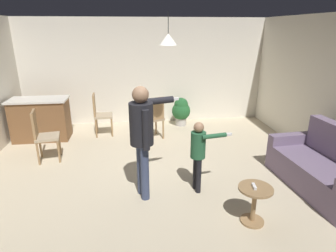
% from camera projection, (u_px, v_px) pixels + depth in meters
% --- Properties ---
extents(ground, '(7.68, 7.68, 0.00)m').
position_uv_depth(ground, '(157.00, 177.00, 4.89)').
color(ground, beige).
extents(wall_back, '(6.40, 0.10, 2.70)m').
position_uv_depth(wall_back, '(145.00, 72.00, 7.45)').
color(wall_back, silver).
rests_on(wall_back, ground).
extents(couch_floral, '(0.96, 1.85, 1.00)m').
position_uv_depth(couch_floral, '(324.00, 169.00, 4.47)').
color(couch_floral, slate).
rests_on(couch_floral, ground).
extents(kitchen_counter, '(1.26, 0.66, 0.95)m').
position_uv_depth(kitchen_counter, '(41.00, 119.00, 6.45)').
color(kitchen_counter, brown).
rests_on(kitchen_counter, ground).
extents(side_table_by_couch, '(0.44, 0.44, 0.52)m').
position_uv_depth(side_table_by_couch, '(254.00, 201.00, 3.66)').
color(side_table_by_couch, '#99754C').
rests_on(side_table_by_couch, ground).
extents(person_adult, '(0.76, 0.63, 1.70)m').
position_uv_depth(person_adult, '(143.00, 131.00, 4.03)').
color(person_adult, '#384260').
rests_on(person_adult, ground).
extents(person_child, '(0.61, 0.32, 1.13)m').
position_uv_depth(person_child, '(199.00, 149.00, 4.28)').
color(person_child, black).
rests_on(person_child, ground).
extents(dining_chair_by_counter, '(0.45, 0.45, 1.00)m').
position_uv_depth(dining_chair_by_counter, '(100.00, 113.00, 6.68)').
color(dining_chair_by_counter, '#99754C').
rests_on(dining_chair_by_counter, ground).
extents(dining_chair_near_wall, '(0.55, 0.55, 1.00)m').
position_uv_depth(dining_chair_near_wall, '(154.00, 116.00, 6.43)').
color(dining_chair_near_wall, '#99754C').
rests_on(dining_chair_near_wall, ground).
extents(dining_chair_centre_back, '(0.48, 0.48, 1.00)m').
position_uv_depth(dining_chair_centre_back, '(43.00, 134.00, 5.35)').
color(dining_chair_centre_back, '#99754C').
rests_on(dining_chair_centre_back, ground).
extents(potted_plant_corner, '(0.48, 0.48, 0.74)m').
position_uv_depth(potted_plant_corner, '(181.00, 110.00, 7.40)').
color(potted_plant_corner, '#B7B2AD').
rests_on(potted_plant_corner, ground).
extents(spare_remote_on_table, '(0.06, 0.13, 0.04)m').
position_uv_depth(spare_remote_on_table, '(254.00, 186.00, 3.59)').
color(spare_remote_on_table, white).
rests_on(spare_remote_on_table, side_table_by_couch).
extents(ceiling_light_pendant, '(0.32, 0.32, 0.55)m').
position_uv_depth(ceiling_light_pendant, '(168.00, 39.00, 4.96)').
color(ceiling_light_pendant, silver).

